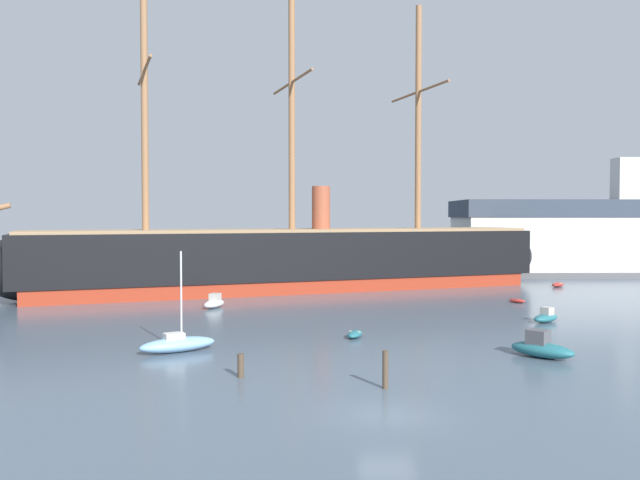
% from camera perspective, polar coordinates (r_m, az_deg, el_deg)
% --- Properties ---
extents(ground_plane, '(400.00, 400.00, 0.00)m').
position_cam_1_polar(ground_plane, '(29.75, 5.94, -15.13)').
color(ground_plane, '#4C5B6B').
extents(tall_ship, '(71.16, 29.61, 35.49)m').
position_cam_1_polar(tall_ship, '(76.90, -2.49, -1.61)').
color(tall_ship, maroon).
rests_on(tall_ship, ground).
extents(sailboat_foreground_left, '(5.11, 3.85, 6.56)m').
position_cam_1_polar(sailboat_foreground_left, '(43.43, -12.47, -8.92)').
color(sailboat_foreground_left, '#7FB2D6').
rests_on(sailboat_foreground_left, ground).
extents(motorboat_foreground_right, '(4.07, 4.04, 1.70)m').
position_cam_1_polar(motorboat_foreground_right, '(43.15, 18.98, -8.99)').
color(motorboat_foreground_right, '#236670').
rests_on(motorboat_foreground_right, ground).
extents(dinghy_near_centre, '(1.63, 2.36, 0.51)m').
position_cam_1_polar(dinghy_near_centre, '(47.43, 3.10, -8.30)').
color(dinghy_near_centre, '#236670').
rests_on(dinghy_near_centre, ground).
extents(motorboat_mid_right, '(3.11, 2.88, 1.26)m').
position_cam_1_polar(motorboat_mid_right, '(57.28, 19.32, -6.43)').
color(motorboat_mid_right, '#236670').
rests_on(motorboat_mid_right, ground).
extents(motorboat_alongside_bow, '(2.37, 3.54, 1.37)m').
position_cam_1_polar(motorboat_alongside_bow, '(63.44, -9.33, -5.49)').
color(motorboat_alongside_bow, silver).
rests_on(motorboat_alongside_bow, ground).
extents(dinghy_alongside_stern, '(1.77, 1.86, 0.42)m').
position_cam_1_polar(dinghy_alongside_stern, '(69.22, 17.01, -5.15)').
color(dinghy_alongside_stern, '#B22D28').
rests_on(dinghy_alongside_stern, ground).
extents(dinghy_far_right, '(2.48, 2.42, 0.57)m').
position_cam_1_polar(dinghy_far_right, '(86.36, 20.27, -3.72)').
color(dinghy_far_right, '#B22D28').
rests_on(dinghy_far_right, ground).
extents(dinghy_distant_centre, '(1.56, 2.23, 0.48)m').
position_cam_1_polar(dinghy_distant_centre, '(92.84, 3.49, -3.23)').
color(dinghy_distant_centre, orange).
rests_on(dinghy_distant_centre, ground).
extents(mooring_piling_nearest, '(0.35, 0.35, 1.30)m').
position_cam_1_polar(mooring_piling_nearest, '(36.19, -7.02, -10.95)').
color(mooring_piling_nearest, '#4C3D2D').
rests_on(mooring_piling_nearest, ground).
extents(mooring_piling_left_pair, '(0.30, 0.30, 1.95)m').
position_cam_1_polar(mooring_piling_left_pair, '(33.76, 5.79, -11.33)').
color(mooring_piling_left_pair, '#4C3D2D').
rests_on(mooring_piling_left_pair, ground).
extents(dockside_warehouse_right, '(41.19, 15.50, 17.76)m').
position_cam_1_polar(dockside_warehouse_right, '(106.39, 22.16, 0.23)').
color(dockside_warehouse_right, '#565659').
rests_on(dockside_warehouse_right, ground).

